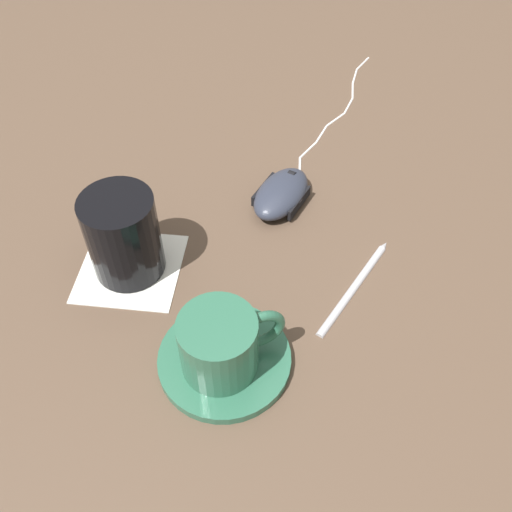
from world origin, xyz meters
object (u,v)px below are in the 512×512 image
saucer (225,359)px  pen (355,285)px  drinking_glass (123,236)px  computer_mouse (281,194)px  coffee_cup (221,344)px

saucer → pen: (-0.05, 0.16, -0.00)m
drinking_glass → computer_mouse: bearing=104.2°
coffee_cup → pen: 0.18m
coffee_cup → pen: size_ratio=0.81×
saucer → pen: saucer is taller
saucer → computer_mouse: size_ratio=1.21×
drinking_glass → saucer: bearing=24.8°
drinking_glass → pen: (0.10, 0.23, -0.05)m
coffee_cup → drinking_glass: bearing=-156.8°
saucer → coffee_cup: size_ratio=1.26×
coffee_cup → pen: (-0.05, 0.17, -0.04)m
saucer → coffee_cup: coffee_cup is taller
saucer → drinking_glass: bearing=-155.2°
saucer → coffee_cup: bearing=-31.2°
computer_mouse → drinking_glass: drinking_glass is taller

